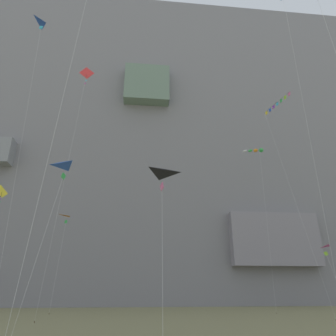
# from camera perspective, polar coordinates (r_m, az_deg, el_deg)

# --- Properties ---
(cliff_face) EXTENTS (180.00, 33.56, 67.31)m
(cliff_face) POSITION_cam_1_polar(r_m,az_deg,el_deg) (73.56, -4.67, 2.86)
(cliff_face) COLOR gray
(cliff_face) RESTS_ON ground
(kite_delta_low_left) EXTENTS (1.47, 3.09, 6.08)m
(kite_delta_low_left) POSITION_cam_1_polar(r_m,az_deg,el_deg) (32.91, 27.46, -14.49)
(kite_delta_low_left) COLOR #CC3399
(kite_delta_low_left) RESTS_ON ground
(kite_banner_front_field) EXTENTS (1.52, 8.51, 27.96)m
(kite_banner_front_field) POSITION_cam_1_polar(r_m,az_deg,el_deg) (46.07, 20.48, 10.16)
(kite_banner_front_field) COLOR black
(kite_banner_front_field) RESTS_ON ground
(kite_delta_far_left) EXTENTS (1.89, 4.68, 9.12)m
(kite_delta_far_left) POSITION_cam_1_polar(r_m,az_deg,el_deg) (19.25, -1.70, -4.14)
(kite_delta_far_left) COLOR black
(kite_delta_far_left) RESTS_ON ground
(kite_diamond_mid_left) EXTENTS (2.24, 4.96, 32.18)m
(kite_diamond_mid_left) POSITION_cam_1_polar(r_m,az_deg,el_deg) (44.92, -15.50, 16.43)
(kite_diamond_mid_left) COLOR red
(kite_diamond_mid_left) RESTS_ON ground
(kite_delta_upper_mid) EXTENTS (1.90, 5.46, 11.94)m
(kite_delta_upper_mid) POSITION_cam_1_polar(r_m,az_deg,el_deg) (45.31, -18.49, -9.64)
(kite_delta_upper_mid) COLOR orange
(kite_delta_upper_mid) RESTS_ON ground
(kite_diamond_near_cliff) EXTENTS (2.36, 5.06, 15.00)m
(kite_diamond_near_cliff) POSITION_cam_1_polar(r_m,az_deg,el_deg) (42.79, -29.48, -4.60)
(kite_diamond_near_cliff) COLOR yellow
(kite_diamond_near_cliff) RESTS_ON ground
(kite_windsock_mid_right) EXTENTS (3.77, 7.20, 24.56)m
(kite_windsock_mid_right) POSITION_cam_1_polar(r_m,az_deg,el_deg) (51.48, 16.57, 3.19)
(kite_windsock_mid_right) COLOR green
(kite_windsock_mid_right) RESTS_ON ground
(kite_delta_high_center) EXTENTS (2.12, 2.88, 34.06)m
(kite_delta_high_center) POSITION_cam_1_polar(r_m,az_deg,el_deg) (44.37, -22.65, 23.14)
(kite_delta_high_center) COLOR blue
(kite_delta_high_center) RESTS_ON ground
(kite_delta_high_left) EXTENTS (1.70, 4.79, 10.37)m
(kite_delta_high_left) POSITION_cam_1_polar(r_m,az_deg,el_deg) (22.22, -18.91, -2.14)
(kite_delta_high_left) COLOR blue
(kite_delta_high_left) RESTS_ON ground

